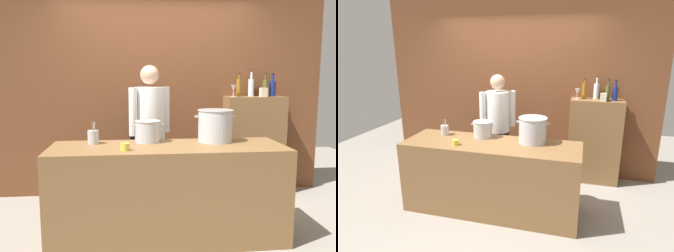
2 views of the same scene
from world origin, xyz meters
TOP-DOWN VIEW (x-y plane):
  - ground_plane at (0.00, 0.00)m, footprint 8.00×8.00m
  - brick_back_panel at (0.00, 1.40)m, footprint 4.40×0.10m
  - prep_counter at (0.00, 0.00)m, footprint 2.17×0.70m
  - bar_cabinet at (1.25, 1.19)m, footprint 0.76×0.32m
  - chef at (-0.13, 0.72)m, footprint 0.47×0.41m
  - stockpot_large at (0.48, 0.16)m, footprint 0.41×0.35m
  - stockpot_small at (-0.18, 0.21)m, footprint 0.32×0.25m
  - utensil_crock at (-0.70, 0.16)m, footprint 0.10×0.10m
  - butter_jar at (-0.39, -0.17)m, footprint 0.08×0.08m
  - wine_bottle_olive at (1.38, 1.18)m, footprint 0.07×0.07m
  - wine_bottle_amber at (1.05, 1.25)m, footprint 0.06×0.06m
  - wine_bottle_cobalt at (1.48, 1.20)m, footprint 0.08×0.08m
  - wine_bottle_clear at (1.23, 1.28)m, footprint 0.08×0.08m
  - wine_glass_tall at (0.96, 1.17)m, footprint 0.07×0.07m
  - spice_tin_cream at (1.32, 1.09)m, footprint 0.08×0.08m

SIDE VIEW (x-z plane):
  - ground_plane at x=0.00m, z-range 0.00..0.00m
  - prep_counter at x=0.00m, z-range 0.00..0.90m
  - bar_cabinet at x=1.25m, z-range 0.00..1.28m
  - butter_jar at x=-0.39m, z-range 0.90..0.96m
  - chef at x=-0.13m, z-range 0.13..1.79m
  - utensil_crock at x=-0.70m, z-range 0.86..1.08m
  - stockpot_small at x=-0.18m, z-range 0.90..1.11m
  - stockpot_large at x=0.48m, z-range 0.90..1.22m
  - spice_tin_cream at x=1.32m, z-range 1.28..1.40m
  - wine_glass_tall at x=0.96m, z-range 1.31..1.47m
  - wine_bottle_cobalt at x=1.48m, z-range 1.24..1.54m
  - wine_bottle_olive at x=1.38m, z-range 1.25..1.55m
  - wine_bottle_amber at x=1.05m, z-range 1.25..1.55m
  - wine_bottle_clear at x=1.23m, z-range 1.24..1.57m
  - brick_back_panel at x=0.00m, z-range 0.00..3.00m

